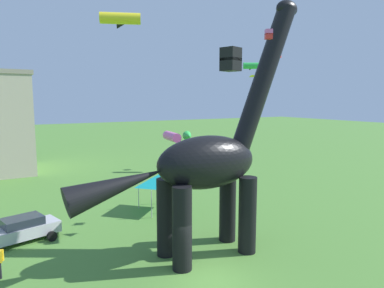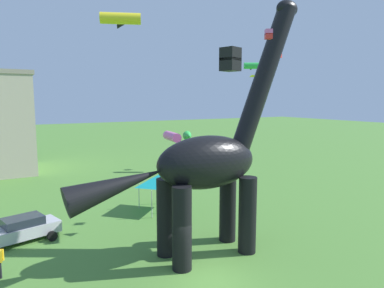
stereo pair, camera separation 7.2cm
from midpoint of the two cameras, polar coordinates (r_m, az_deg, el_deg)
name	(u,v)px [view 1 (the left image)]	position (r m, az deg, el deg)	size (l,w,h in m)	color
ground_plane	(212,280)	(18.45, 3.13, -21.35)	(240.00, 240.00, 0.00)	#4C7F33
dinosaur_sculpture	(206,162)	(19.47, 2.24, -3.02)	(14.17, 3.00, 14.82)	black
parked_sedan_left	(23,229)	(24.81, -26.04, -12.36)	(4.52, 2.82, 1.55)	#B7B7BC
festival_canopy_tent	(160,179)	(27.91, -5.28, -5.76)	(3.15, 3.15, 3.00)	#B2B2B7
kite_high_left	(269,34)	(18.57, 12.34, 17.16)	(0.45, 0.45, 0.48)	pink
kite_mid_right	(121,19)	(24.29, -11.71, 19.36)	(2.64, 2.58, 0.75)	yellow
kite_far_right	(254,66)	(45.32, 10.08, 12.47)	(2.82, 2.88, 0.82)	green
kite_mid_center	(255,76)	(26.41, 10.13, 10.90)	(0.83, 0.74, 0.12)	yellow
kite_far_left	(276,53)	(36.12, 13.61, 14.33)	(0.85, 0.85, 0.98)	#19B2B7
kite_near_high	(175,136)	(22.91, -2.82, 1.25)	(1.93, 2.17, 0.62)	pink
kite_mid_left	(231,59)	(15.61, 6.23, 13.62)	(0.89, 0.89, 1.00)	black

